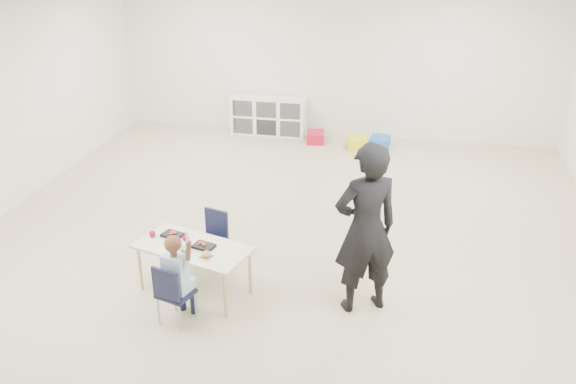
% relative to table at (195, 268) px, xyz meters
% --- Properties ---
extents(room, '(9.00, 9.02, 2.80)m').
position_rel_table_xyz_m(room, '(0.75, 1.08, 1.12)').
color(room, '#B8AB8D').
rests_on(room, ground).
extents(table, '(1.34, 0.92, 0.56)m').
position_rel_table_xyz_m(table, '(0.00, 0.00, 0.00)').
color(table, beige).
rests_on(table, ground).
extents(chair_near, '(0.40, 0.38, 0.67)m').
position_rel_table_xyz_m(chair_near, '(0.00, -0.55, 0.05)').
color(chair_near, black).
rests_on(chair_near, ground).
extents(chair_far, '(0.40, 0.38, 0.67)m').
position_rel_table_xyz_m(chair_far, '(-0.00, 0.55, 0.05)').
color(chair_far, black).
rests_on(chair_far, ground).
extents(child, '(0.55, 0.55, 1.06)m').
position_rel_table_xyz_m(child, '(0.00, -0.55, 0.24)').
color(child, '#A1BEDA').
rests_on(child, chair_near).
extents(lunch_tray_near, '(0.26, 0.21, 0.03)m').
position_rel_table_xyz_m(lunch_tray_near, '(0.12, 0.00, 0.29)').
color(lunch_tray_near, black).
rests_on(lunch_tray_near, table).
extents(lunch_tray_far, '(0.26, 0.21, 0.03)m').
position_rel_table_xyz_m(lunch_tray_far, '(-0.30, 0.17, 0.29)').
color(lunch_tray_far, black).
rests_on(lunch_tray_far, table).
extents(milk_carton, '(0.09, 0.09, 0.10)m').
position_rel_table_xyz_m(milk_carton, '(-0.03, -0.13, 0.33)').
color(milk_carton, white).
rests_on(milk_carton, table).
extents(bread_roll, '(0.09, 0.09, 0.07)m').
position_rel_table_xyz_m(bread_roll, '(0.21, -0.18, 0.31)').
color(bread_roll, tan).
rests_on(bread_roll, table).
extents(apple_near, '(0.07, 0.07, 0.07)m').
position_rel_table_xyz_m(apple_near, '(-0.12, 0.09, 0.31)').
color(apple_near, maroon).
rests_on(apple_near, table).
extents(apple_far, '(0.07, 0.07, 0.07)m').
position_rel_table_xyz_m(apple_far, '(-0.51, 0.11, 0.31)').
color(apple_far, maroon).
rests_on(apple_far, table).
extents(cubby_shelf, '(1.40, 0.40, 0.70)m').
position_rel_table_xyz_m(cubby_shelf, '(-0.45, 5.36, 0.07)').
color(cubby_shelf, white).
rests_on(cubby_shelf, ground).
extents(adult, '(0.80, 0.70, 1.83)m').
position_rel_table_xyz_m(adult, '(1.80, 0.08, 0.63)').
color(adult, black).
rests_on(adult, ground).
extents(bin_red, '(0.36, 0.43, 0.19)m').
position_rel_table_xyz_m(bin_red, '(0.50, 5.06, -0.19)').
color(bin_red, '#B2112B').
rests_on(bin_red, ground).
extents(bin_yellow, '(0.39, 0.47, 0.21)m').
position_rel_table_xyz_m(bin_yellow, '(1.27, 4.90, -0.18)').
color(bin_yellow, '#CFCA15').
rests_on(bin_yellow, ground).
extents(bin_blue, '(0.36, 0.44, 0.20)m').
position_rel_table_xyz_m(bin_blue, '(1.66, 4.99, -0.18)').
color(bin_blue, blue).
rests_on(bin_blue, ground).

